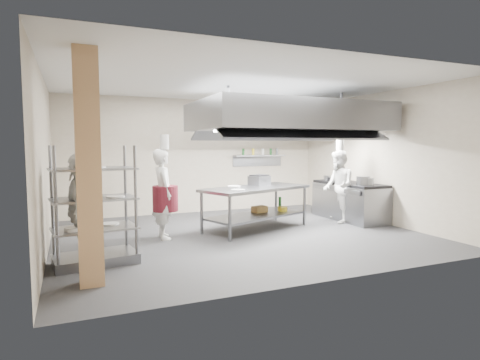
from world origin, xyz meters
name	(u,v)px	position (x,y,z in m)	size (l,w,h in m)	color
floor	(240,235)	(0.00, 0.00, 0.00)	(7.00, 7.00, 0.00)	#2C2C2E
ceiling	(240,83)	(0.00, 0.00, 3.00)	(7.00, 7.00, 0.00)	silver
wall_back	(196,156)	(0.00, 3.00, 1.50)	(7.00, 7.00, 0.00)	#A39581
wall_left	(44,163)	(-3.50, 0.00, 1.50)	(6.00, 6.00, 0.00)	#A39581
wall_right	(379,158)	(3.50, 0.00, 1.50)	(6.00, 6.00, 0.00)	#A39581
column	(88,169)	(-2.90, -1.90, 1.50)	(0.30, 0.30, 3.00)	tan
exhaust_hood	(288,117)	(1.30, 0.40, 2.40)	(4.00, 2.50, 0.60)	gray
hood_strip_a	(250,132)	(0.40, 0.40, 2.08)	(1.60, 0.12, 0.04)	white
hood_strip_b	(322,133)	(2.20, 0.40, 2.08)	(1.60, 0.12, 0.04)	white
wall_shelf	(260,156)	(1.80, 2.84, 1.50)	(1.50, 0.28, 0.04)	gray
island	(256,208)	(0.51, 0.36, 0.46)	(2.42, 1.01, 0.91)	slate
island_worktop	(256,188)	(0.51, 0.36, 0.88)	(2.42, 1.01, 0.06)	gray
island_undershelf	(256,215)	(0.51, 0.36, 0.30)	(2.23, 0.91, 0.04)	slate
pass_rack	(94,205)	(-2.80, -0.96, 0.90)	(1.20, 0.70, 1.79)	slate
cooking_range	(349,202)	(3.08, 0.50, 0.42)	(0.80, 2.00, 0.84)	slate
range_top	(350,184)	(3.08, 0.50, 0.87)	(0.78, 1.96, 0.06)	black
chef_head	(163,194)	(-1.49, 0.28, 0.86)	(0.63, 0.41, 1.73)	white
chef_line	(338,186)	(2.60, 0.30, 0.84)	(0.82, 0.64, 1.68)	silver
chef_plating	(80,210)	(-3.00, -0.96, 0.84)	(0.98, 0.41, 1.68)	silver
griddle	(259,181)	(0.74, 0.68, 1.01)	(0.42, 0.33, 0.21)	slate
wicker_basket	(260,209)	(0.70, 0.57, 0.39)	(0.32, 0.22, 0.14)	brown
stockpot	(363,181)	(2.94, -0.13, 1.00)	(0.29, 0.29, 0.20)	gray
plate_stack	(95,226)	(-2.80, -0.96, 0.57)	(0.28, 0.28, 0.05)	white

